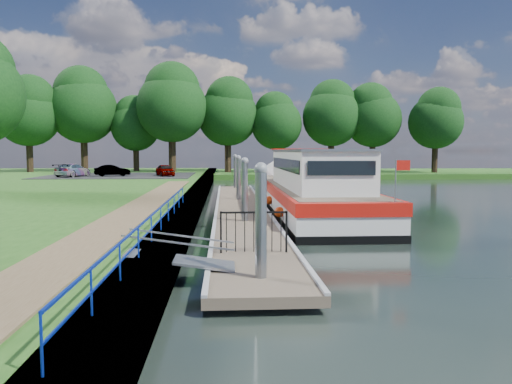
{
  "coord_description": "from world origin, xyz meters",
  "views": [
    {
      "loc": [
        -0.78,
        -11.3,
        3.2
      ],
      "look_at": [
        0.57,
        10.42,
        1.4
      ],
      "focal_mm": 35.0,
      "sensor_mm": 36.0,
      "label": 1
    }
  ],
  "objects": [
    {
      "name": "bank_edge",
      "position": [
        -2.55,
        15.0,
        0.39
      ],
      "size": [
        1.1,
        90.0,
        0.78
      ],
      "primitive_type": "cube",
      "color": "#473D2D",
      "rests_on": "ground"
    },
    {
      "name": "car_c",
      "position": [
        -14.79,
        35.58,
        1.44
      ],
      "size": [
        2.73,
        4.45,
        1.21
      ],
      "primitive_type": "imported",
      "rotation": [
        0.0,
        0.0,
        2.87
      ],
      "color": "#999999",
      "rests_on": "carpark"
    },
    {
      "name": "carpark",
      "position": [
        -11.0,
        38.0,
        0.81
      ],
      "size": [
        14.0,
        12.0,
        0.06
      ],
      "primitive_type": "cube",
      "color": "black",
      "rests_on": "riverbank"
    },
    {
      "name": "car_b",
      "position": [
        -11.34,
        36.19,
        1.36
      ],
      "size": [
        3.4,
        2.16,
        1.06
      ],
      "primitive_type": "imported",
      "rotation": [
        0.0,
        0.0,
        1.92
      ],
      "color": "#999999",
      "rests_on": "carpark"
    },
    {
      "name": "gangway",
      "position": [
        -1.85,
        0.5,
        0.63
      ],
      "size": [
        2.58,
        1.0,
        0.92
      ],
      "color": "#A5A8AD",
      "rests_on": "ground"
    },
    {
      "name": "mooring_piles",
      "position": [
        0.0,
        13.0,
        1.28
      ],
      "size": [
        0.3,
        27.3,
        3.55
      ],
      "color": "gray",
      "rests_on": "ground"
    },
    {
      "name": "gate_panel",
      "position": [
        -0.0,
        2.2,
        1.15
      ],
      "size": [
        1.85,
        0.05,
        1.15
      ],
      "color": "black",
      "rests_on": "ground"
    },
    {
      "name": "blue_fence",
      "position": [
        -2.75,
        3.0,
        1.31
      ],
      "size": [
        0.04,
        18.04,
        0.72
      ],
      "color": "#0C2DBF",
      "rests_on": "riverbank"
    },
    {
      "name": "pontoon",
      "position": [
        0.0,
        13.0,
        0.18
      ],
      "size": [
        2.5,
        30.0,
        0.56
      ],
      "color": "brown",
      "rests_on": "ground"
    },
    {
      "name": "horizon_trees",
      "position": [
        -1.61,
        48.68,
        7.95
      ],
      "size": [
        54.38,
        10.03,
        12.87
      ],
      "color": "#332316",
      "rests_on": "ground"
    },
    {
      "name": "far_bank",
      "position": [
        12.0,
        52.0,
        0.3
      ],
      "size": [
        60.0,
        18.0,
        0.6
      ],
      "primitive_type": "cube",
      "color": "#224F16",
      "rests_on": "ground"
    },
    {
      "name": "ground",
      "position": [
        0.0,
        0.0,
        0.0
      ],
      "size": [
        160.0,
        160.0,
        0.0
      ],
      "primitive_type": "plane",
      "color": "black",
      "rests_on": "ground"
    },
    {
      "name": "footpath",
      "position": [
        -4.4,
        8.0,
        0.8
      ],
      "size": [
        1.6,
        40.0,
        0.05
      ],
      "primitive_type": "cube",
      "color": "brown",
      "rests_on": "riverbank"
    },
    {
      "name": "barge",
      "position": [
        3.6,
        15.65,
        1.09
      ],
      "size": [
        4.36,
        21.15,
        4.78
      ],
      "color": "black",
      "rests_on": "ground"
    },
    {
      "name": "car_a",
      "position": [
        -6.45,
        36.37,
        1.39
      ],
      "size": [
        2.32,
        3.5,
        1.11
      ],
      "primitive_type": "imported",
      "rotation": [
        0.0,
        0.0,
        0.34
      ],
      "color": "#999999",
      "rests_on": "carpark"
    }
  ]
}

